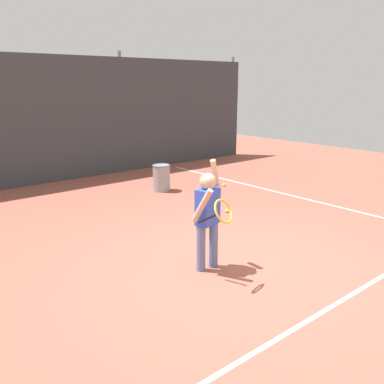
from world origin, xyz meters
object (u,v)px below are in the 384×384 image
tennis_ball_3 (224,185)px  ball_hopper (161,177)px  tennis_ball_1 (197,218)px  tennis_player (208,213)px  tennis_ball_0 (227,211)px

tennis_ball_3 → ball_hopper: bearing=155.9°
tennis_ball_1 → tennis_ball_3: 2.42m
tennis_player → tennis_ball_0: tennis_player is taller
ball_hopper → tennis_ball_3: (1.29, -0.58, -0.26)m
tennis_ball_1 → tennis_ball_3: (1.98, 1.39, 0.00)m
tennis_ball_1 → tennis_ball_3: size_ratio=1.00×
tennis_player → ball_hopper: (1.84, 3.51, -0.44)m
tennis_player → tennis_ball_1: bearing=40.5°
tennis_ball_0 → tennis_player: bearing=-140.2°
tennis_ball_0 → tennis_ball_1: bearing=176.7°
tennis_ball_0 → tennis_ball_1: (-0.65, 0.04, 0.00)m
tennis_player → tennis_ball_1: 2.06m
tennis_player → tennis_ball_1: tennis_player is taller
ball_hopper → tennis_ball_1: 2.10m
tennis_ball_1 → tennis_ball_0: bearing=-3.3°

